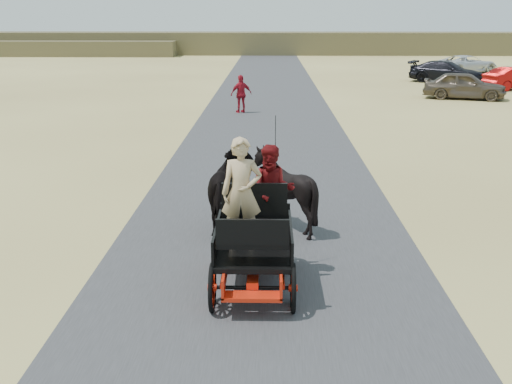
{
  "coord_description": "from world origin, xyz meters",
  "views": [
    {
      "loc": [
        0.1,
        -11.85,
        4.41
      ],
      "look_at": [
        -0.15,
        -0.34,
        1.2
      ],
      "focal_mm": 45.0,
      "sensor_mm": 36.0,
      "label": 1
    }
  ],
  "objects_px": {
    "horse_right": "(284,190)",
    "car_a": "(465,85)",
    "carriage": "(254,267)",
    "pedestrian": "(241,94)",
    "car_c": "(446,72)",
    "car_d": "(467,64)",
    "horse_left": "(231,190)"
  },
  "relations": [
    {
      "from": "pedestrian",
      "to": "car_c",
      "type": "bearing_deg",
      "value": -157.44
    },
    {
      "from": "carriage",
      "to": "horse_left",
      "type": "distance_m",
      "value": 3.09
    },
    {
      "from": "car_c",
      "to": "car_d",
      "type": "relative_size",
      "value": 0.99
    },
    {
      "from": "carriage",
      "to": "pedestrian",
      "type": "xyz_separation_m",
      "value": [
        -1.06,
        19.49,
        0.5
      ]
    },
    {
      "from": "horse_right",
      "to": "car_a",
      "type": "distance_m",
      "value": 23.91
    },
    {
      "from": "car_c",
      "to": "horse_left",
      "type": "bearing_deg",
      "value": -173.51
    },
    {
      "from": "horse_right",
      "to": "car_a",
      "type": "relative_size",
      "value": 0.4
    },
    {
      "from": "car_a",
      "to": "car_c",
      "type": "bearing_deg",
      "value": 8.68
    },
    {
      "from": "pedestrian",
      "to": "horse_right",
      "type": "bearing_deg",
      "value": 71.46
    },
    {
      "from": "car_a",
      "to": "car_d",
      "type": "relative_size",
      "value": 0.88
    },
    {
      "from": "car_c",
      "to": "carriage",
      "type": "bearing_deg",
      "value": -170.83
    },
    {
      "from": "horse_right",
      "to": "car_d",
      "type": "xyz_separation_m",
      "value": [
        14.81,
        37.35,
        -0.18
      ]
    },
    {
      "from": "carriage",
      "to": "car_a",
      "type": "relative_size",
      "value": 0.56
    },
    {
      "from": "horse_left",
      "to": "car_c",
      "type": "relative_size",
      "value": 0.42
    },
    {
      "from": "horse_left",
      "to": "horse_right",
      "type": "relative_size",
      "value": 1.18
    },
    {
      "from": "horse_right",
      "to": "car_d",
      "type": "distance_m",
      "value": 40.18
    },
    {
      "from": "horse_right",
      "to": "car_a",
      "type": "height_order",
      "value": "horse_right"
    },
    {
      "from": "carriage",
      "to": "horse_left",
      "type": "height_order",
      "value": "horse_left"
    },
    {
      "from": "horse_left",
      "to": "horse_right",
      "type": "bearing_deg",
      "value": -180.0
    },
    {
      "from": "pedestrian",
      "to": "car_c",
      "type": "height_order",
      "value": "pedestrian"
    },
    {
      "from": "carriage",
      "to": "pedestrian",
      "type": "bearing_deg",
      "value": 93.11
    },
    {
      "from": "car_c",
      "to": "car_d",
      "type": "bearing_deg",
      "value": 3.02
    },
    {
      "from": "horse_right",
      "to": "car_c",
      "type": "distance_m",
      "value": 32.31
    },
    {
      "from": "horse_left",
      "to": "pedestrian",
      "type": "distance_m",
      "value": 16.5
    },
    {
      "from": "carriage",
      "to": "horse_right",
      "type": "bearing_deg",
      "value": 79.61
    },
    {
      "from": "horse_left",
      "to": "car_d",
      "type": "height_order",
      "value": "horse_left"
    },
    {
      "from": "horse_left",
      "to": "car_a",
      "type": "bearing_deg",
      "value": -117.26
    },
    {
      "from": "car_d",
      "to": "car_c",
      "type": "bearing_deg",
      "value": 127.92
    },
    {
      "from": "horse_left",
      "to": "car_c",
      "type": "distance_m",
      "value": 32.71
    },
    {
      "from": "horse_right",
      "to": "car_a",
      "type": "bearing_deg",
      "value": -114.92
    },
    {
      "from": "horse_right",
      "to": "pedestrian",
      "type": "height_order",
      "value": "pedestrian"
    },
    {
      "from": "pedestrian",
      "to": "car_a",
      "type": "bearing_deg",
      "value": 179.84
    }
  ]
}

